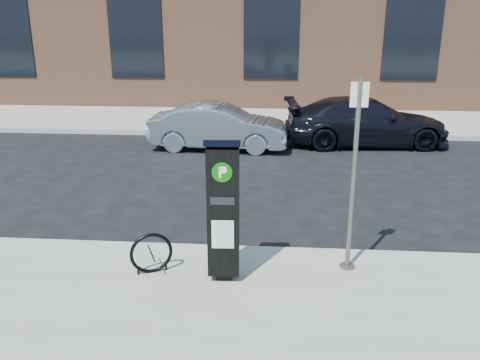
# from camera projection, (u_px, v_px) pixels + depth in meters

# --- Properties ---
(ground) EXTENTS (120.00, 120.00, 0.00)m
(ground) POSITION_uv_depth(u_px,v_px,m) (253.00, 256.00, 7.89)
(ground) COLOR black
(ground) RESTS_ON ground
(sidewalk_far) EXTENTS (60.00, 12.00, 0.15)m
(sidewalk_far) POSITION_uv_depth(u_px,v_px,m) (271.00, 102.00, 21.12)
(sidewalk_far) COLOR gray
(sidewalk_far) RESTS_ON ground
(curb_near) EXTENTS (60.00, 0.12, 0.16)m
(curb_near) POSITION_uv_depth(u_px,v_px,m) (253.00, 252.00, 7.85)
(curb_near) COLOR #9E9B93
(curb_near) RESTS_ON ground
(curb_far) EXTENTS (60.00, 0.12, 0.16)m
(curb_far) POSITION_uv_depth(u_px,v_px,m) (267.00, 134.00, 15.46)
(curb_far) COLOR #9E9B93
(curb_far) RESTS_ON ground
(building) EXTENTS (28.00, 10.05, 8.25)m
(building) POSITION_uv_depth(u_px,v_px,m) (274.00, 0.00, 22.68)
(building) COLOR brown
(building) RESTS_ON ground
(parking_kiosk) EXTENTS (0.47, 0.42, 1.97)m
(parking_kiosk) POSITION_uv_depth(u_px,v_px,m) (223.00, 208.00, 6.65)
(parking_kiosk) COLOR black
(parking_kiosk) RESTS_ON sidewalk_near
(sign_pole) EXTENTS (0.24, 0.21, 2.67)m
(sign_pole) POSITION_uv_depth(u_px,v_px,m) (353.00, 179.00, 6.82)
(sign_pole) COLOR #55504B
(sign_pole) RESTS_ON sidewalk_near
(bike_rack) EXTENTS (0.56, 0.29, 0.60)m
(bike_rack) POSITION_uv_depth(u_px,v_px,m) (151.00, 253.00, 7.01)
(bike_rack) COLOR black
(bike_rack) RESTS_ON sidewalk_near
(car_silver) EXTENTS (3.82, 1.47, 1.24)m
(car_silver) POSITION_uv_depth(u_px,v_px,m) (219.00, 127.00, 13.95)
(car_silver) COLOR #8092A3
(car_silver) RESTS_ON ground
(car_dark) EXTENTS (4.73, 2.24, 1.33)m
(car_dark) POSITION_uv_depth(u_px,v_px,m) (366.00, 122.00, 14.39)
(car_dark) COLOR black
(car_dark) RESTS_ON ground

